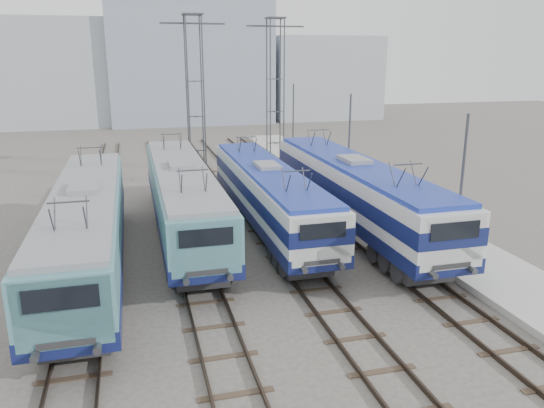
{
  "coord_description": "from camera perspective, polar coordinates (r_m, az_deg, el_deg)",
  "views": [
    {
      "loc": [
        -4.59,
        -16.78,
        9.24
      ],
      "look_at": [
        1.72,
        7.0,
        2.35
      ],
      "focal_mm": 35.0,
      "sensor_mm": 36.0,
      "label": 1
    }
  ],
  "objects": [
    {
      "name": "building_east",
      "position": [
        83.87,
        5.23,
        13.38
      ],
      "size": [
        16.0,
        12.0,
        12.0
      ],
      "primitive_type": "cube",
      "color": "#9AA3AD",
      "rests_on": "ground"
    },
    {
      "name": "platform",
      "position": [
        30.26,
        15.23,
        -2.4
      ],
      "size": [
        4.0,
        70.0,
        0.3
      ],
      "primitive_type": "cube",
      "color": "#9E9E99",
      "rests_on": "ground"
    },
    {
      "name": "locomotive_far_right",
      "position": [
        28.71,
        8.88,
        1.66
      ],
      "size": [
        2.97,
        18.79,
        3.53
      ],
      "color": "#101749",
      "rests_on": "ground"
    },
    {
      "name": "ground",
      "position": [
        19.7,
        0.4,
        -12.33
      ],
      "size": [
        160.0,
        160.0,
        0.0
      ],
      "primitive_type": "plane",
      "color": "#514C47"
    },
    {
      "name": "catenary_tower_east",
      "position": [
        42.34,
        0.37,
        12.14
      ],
      "size": [
        4.5,
        1.2,
        12.0
      ],
      "color": "#3F4247",
      "rests_on": "ground"
    },
    {
      "name": "mast_front",
      "position": [
        23.66,
        19.6,
        0.68
      ],
      "size": [
        0.12,
        0.12,
        7.0
      ],
      "primitive_type": "cylinder",
      "color": "#3F4247",
      "rests_on": "ground"
    },
    {
      "name": "mast_rear",
      "position": [
        45.13,
        2.29,
        8.33
      ],
      "size": [
        0.12,
        0.12,
        7.0
      ],
      "primitive_type": "cylinder",
      "color": "#3F4247",
      "rests_on": "ground"
    },
    {
      "name": "mast_mid",
      "position": [
        33.97,
        8.26,
        5.76
      ],
      "size": [
        0.12,
        0.12,
        7.0
      ],
      "primitive_type": "cylinder",
      "color": "#3F4247",
      "rests_on": "ground"
    },
    {
      "name": "building_center",
      "position": [
        79.25,
        -8.95,
        15.3
      ],
      "size": [
        22.0,
        14.0,
        18.0
      ],
      "primitive_type": "cube",
      "color": "#8590A3",
      "rests_on": "ground"
    },
    {
      "name": "building_west",
      "position": [
        79.37,
        -22.25,
        12.92
      ],
      "size": [
        18.0,
        12.0,
        14.0
      ],
      "primitive_type": "cube",
      "color": "#9AA3AD",
      "rests_on": "ground"
    },
    {
      "name": "locomotive_far_left",
      "position": [
        24.16,
        -19.34,
        -2.02
      ],
      "size": [
        2.89,
        18.28,
        3.44
      ],
      "color": "#101749",
      "rests_on": "ground"
    },
    {
      "name": "locomotive_center_right",
      "position": [
        28.36,
        -0.43,
        1.3
      ],
      "size": [
        2.73,
        17.27,
        3.25
      ],
      "color": "#101749",
      "rests_on": "ground"
    },
    {
      "name": "catenary_tower_west",
      "position": [
        39.14,
        -8.26,
        11.69
      ],
      "size": [
        4.5,
        1.2,
        12.0
      ],
      "color": "#3F4247",
      "rests_on": "ground"
    },
    {
      "name": "locomotive_center_left",
      "position": [
        28.0,
        -9.59,
        1.01
      ],
      "size": [
        2.89,
        18.23,
        3.43
      ],
      "color": "#101749",
      "rests_on": "ground"
    }
  ]
}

